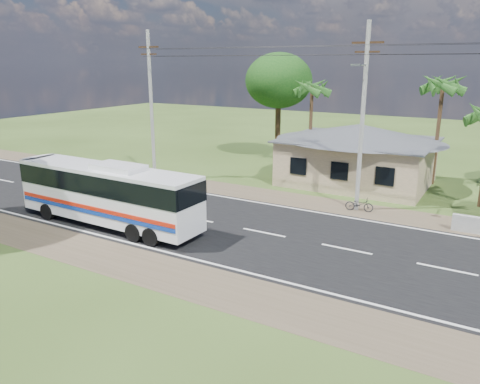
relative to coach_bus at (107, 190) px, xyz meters
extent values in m
plane|color=#2D4117|center=(7.91, 3.27, -2.04)|extent=(120.00, 120.00, 0.00)
cube|color=black|center=(7.91, 3.27, -2.03)|extent=(120.00, 10.00, 0.02)
cube|color=brown|center=(7.91, 9.77, -2.04)|extent=(120.00, 3.00, 0.01)
cube|color=brown|center=(7.91, -3.23, -2.04)|extent=(120.00, 3.00, 0.01)
cube|color=silver|center=(7.91, 7.97, -2.02)|extent=(120.00, 0.15, 0.01)
cube|color=silver|center=(7.91, -1.43, -2.02)|extent=(120.00, 0.15, 0.01)
cube|color=silver|center=(7.91, 3.27, -2.02)|extent=(120.00, 0.15, 0.01)
cube|color=tan|center=(8.91, 16.27, -0.44)|extent=(10.00, 8.00, 3.20)
cube|color=#4C4F54|center=(8.91, 16.27, 1.21)|extent=(10.60, 8.60, 0.10)
pyramid|color=#4C4F54|center=(8.91, 16.27, 2.36)|extent=(12.40, 10.00, 1.20)
cube|color=black|center=(5.91, 12.25, -0.34)|extent=(1.20, 0.08, 1.20)
cube|color=black|center=(8.91, 12.25, -0.34)|extent=(1.20, 0.08, 1.20)
cube|color=black|center=(11.91, 12.25, -0.34)|extent=(1.20, 0.08, 1.20)
cylinder|color=#9E9E99|center=(-5.09, 9.77, 3.46)|extent=(0.26, 0.26, 11.00)
cube|color=#382714|center=(-5.09, 9.77, 7.76)|extent=(1.80, 0.12, 0.12)
cube|color=#382714|center=(-5.09, 9.77, 7.26)|extent=(1.40, 0.10, 0.10)
cylinder|color=#9E9E99|center=(10.91, 9.77, 3.46)|extent=(0.26, 0.26, 11.00)
cube|color=#382714|center=(10.91, 9.77, 7.76)|extent=(1.80, 0.12, 0.12)
cube|color=#382714|center=(10.91, 9.77, 7.26)|extent=(1.40, 0.10, 0.10)
cylinder|color=gray|center=(10.91, 8.77, 6.56)|extent=(0.08, 2.00, 0.08)
cube|color=gray|center=(10.91, 7.77, 6.56)|extent=(0.50, 0.18, 0.12)
cylinder|color=black|center=(2.91, 9.77, 7.56)|extent=(16.00, 0.02, 0.02)
cylinder|color=#47301E|center=(13.91, 18.77, 1.71)|extent=(0.28, 0.28, 7.50)
cylinder|color=#47301E|center=(3.91, 19.27, 1.46)|extent=(0.28, 0.28, 7.00)
cylinder|color=#47301E|center=(-0.09, 21.27, 0.93)|extent=(0.50, 0.50, 5.95)
ellipsoid|color=#10390F|center=(-0.09, 21.27, 5.11)|extent=(6.00, 6.00, 4.92)
cube|color=silver|center=(-0.01, 0.00, -0.18)|extent=(11.46, 2.54, 2.86)
cube|color=black|center=(-0.01, 0.00, 0.53)|extent=(11.51, 2.60, 1.05)
cube|color=black|center=(-5.72, 0.08, 0.20)|extent=(0.15, 2.19, 1.71)
cube|color=#B21C0A|center=(-0.02, -1.21, -0.71)|extent=(11.23, 0.20, 0.21)
cube|color=navy|center=(-0.02, -1.21, -0.95)|extent=(11.23, 0.20, 0.21)
cube|color=silver|center=(0.95, -0.01, 1.39)|extent=(2.88, 1.56, 0.29)
cylinder|color=black|center=(-3.83, -1.04, -1.57)|extent=(0.96, 0.35, 0.95)
cylinder|color=black|center=(-3.80, 1.15, -1.57)|extent=(0.96, 0.35, 0.95)
cylinder|color=black|center=(2.84, -1.13, -1.57)|extent=(0.96, 0.35, 0.95)
cylinder|color=black|center=(2.87, 1.06, -1.57)|extent=(0.96, 0.35, 0.95)
cylinder|color=black|center=(3.98, -1.15, -1.57)|extent=(0.96, 0.35, 0.95)
cylinder|color=black|center=(4.01, 1.04, -1.57)|extent=(0.96, 0.35, 0.95)
imported|color=black|center=(11.16, 9.53, -1.60)|extent=(1.73, 0.83, 0.87)
imported|color=#2B2A2D|center=(-8.14, 5.40, -1.46)|extent=(2.04, 3.64, 1.17)
camera|label=1|loc=(18.60, -17.48, 6.71)|focal=35.00mm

